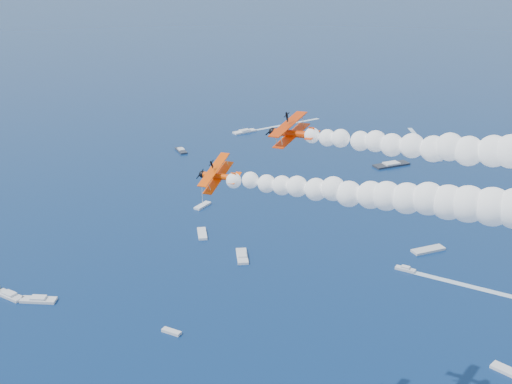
% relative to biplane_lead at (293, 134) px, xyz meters
% --- Properties ---
extents(biplane_lead, '(9.09, 10.57, 7.71)m').
position_rel_biplane_lead_xyz_m(biplane_lead, '(0.00, 0.00, 0.00)').
color(biplane_lead, red).
extents(biplane_trail, '(7.26, 9.18, 7.89)m').
position_rel_biplane_lead_xyz_m(biplane_trail, '(-8.90, -7.02, -6.10)').
color(biplane_trail, '#FF4A05').
extents(smoke_trail_lead, '(52.82, 13.75, 9.53)m').
position_rel_biplane_lead_xyz_m(smoke_trail_lead, '(26.31, -2.19, 1.98)').
color(smoke_trail_lead, white).
extents(smoke_trail_trail, '(52.54, 8.49, 9.53)m').
position_rel_biplane_lead_xyz_m(smoke_trail_trail, '(17.49, -7.80, -4.12)').
color(smoke_trail_trail, white).
extents(spectator_boats, '(222.37, 183.00, 0.70)m').
position_rel_biplane_lead_xyz_m(spectator_boats, '(-17.76, 92.08, -57.15)').
color(spectator_boats, silver).
rests_on(spectator_boats, ground).
extents(boat_wakes, '(229.79, 143.19, 0.04)m').
position_rel_biplane_lead_xyz_m(boat_wakes, '(5.61, 148.39, -57.47)').
color(boat_wakes, white).
rests_on(boat_wakes, ground).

